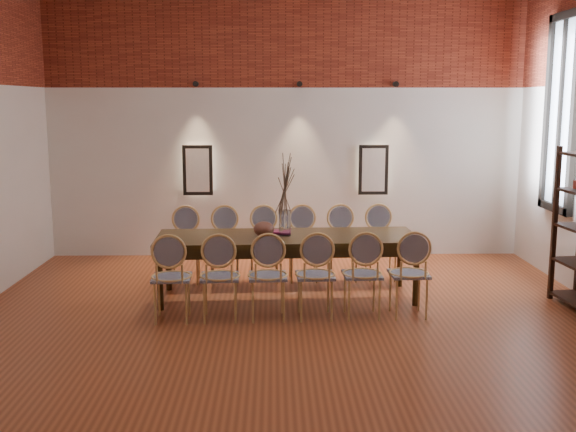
{
  "coord_description": "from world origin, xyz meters",
  "views": [
    {
      "loc": [
        -0.18,
        -6.49,
        2.3
      ],
      "look_at": [
        -0.02,
        0.84,
        1.05
      ],
      "focal_mm": 42.0,
      "sensor_mm": 36.0,
      "label": 1
    }
  ],
  "objects_px": {
    "chair_far_e": "(342,244)",
    "book": "(276,232)",
    "chair_far_a": "(185,246)",
    "chair_far_f": "(381,244)",
    "chair_near_a": "(172,277)",
    "vase": "(285,223)",
    "chair_near_c": "(268,276)",
    "chair_near_e": "(362,274)",
    "bowl": "(264,229)",
    "chair_near_b": "(220,276)",
    "chair_far_d": "(303,245)",
    "dining_table": "(287,267)",
    "chair_far_b": "(225,246)",
    "chair_near_f": "(409,274)",
    "chair_near_d": "(315,275)",
    "chair_far_c": "(264,245)"
  },
  "relations": [
    {
      "from": "chair_near_f",
      "to": "chair_near_b",
      "type": "bearing_deg",
      "value": 180.0
    },
    {
      "from": "chair_far_a",
      "to": "chair_far_f",
      "type": "distance_m",
      "value": 2.54
    },
    {
      "from": "chair_near_c",
      "to": "chair_near_d",
      "type": "bearing_deg",
      "value": -0.0
    },
    {
      "from": "chair_near_d",
      "to": "chair_far_c",
      "type": "bearing_deg",
      "value": 108.25
    },
    {
      "from": "dining_table",
      "to": "chair_far_b",
      "type": "relative_size",
      "value": 3.24
    },
    {
      "from": "dining_table",
      "to": "chair_far_d",
      "type": "distance_m",
      "value": 0.82
    },
    {
      "from": "chair_near_e",
      "to": "bowl",
      "type": "bearing_deg",
      "value": 145.22
    },
    {
      "from": "chair_far_b",
      "to": "chair_near_a",
      "type": "bearing_deg",
      "value": 71.75
    },
    {
      "from": "chair_far_f",
      "to": "dining_table",
      "type": "bearing_deg",
      "value": 31.24
    },
    {
      "from": "chair_near_d",
      "to": "vase",
      "type": "bearing_deg",
      "value": 110.11
    },
    {
      "from": "dining_table",
      "to": "book",
      "type": "distance_m",
      "value": 0.43
    },
    {
      "from": "chair_far_d",
      "to": "book",
      "type": "height_order",
      "value": "chair_far_d"
    },
    {
      "from": "chair_far_f",
      "to": "book",
      "type": "distance_m",
      "value": 1.56
    },
    {
      "from": "chair_near_b",
      "to": "chair_near_f",
      "type": "height_order",
      "value": "same"
    },
    {
      "from": "chair_far_d",
      "to": "chair_far_e",
      "type": "height_order",
      "value": "same"
    },
    {
      "from": "chair_near_b",
      "to": "chair_near_c",
      "type": "xyz_separation_m",
      "value": [
        0.51,
        0.02,
        0.0
      ]
    },
    {
      "from": "chair_far_a",
      "to": "chair_far_e",
      "type": "bearing_deg",
      "value": 180.0
    },
    {
      "from": "chair_near_b",
      "to": "bowl",
      "type": "height_order",
      "value": "chair_near_b"
    },
    {
      "from": "chair_far_a",
      "to": "vase",
      "type": "bearing_deg",
      "value": 148.19
    },
    {
      "from": "chair_near_c",
      "to": "chair_near_e",
      "type": "xyz_separation_m",
      "value": [
        1.01,
        0.04,
        0.0
      ]
    },
    {
      "from": "dining_table",
      "to": "chair_far_b",
      "type": "height_order",
      "value": "chair_far_b"
    },
    {
      "from": "chair_far_c",
      "to": "chair_far_e",
      "type": "distance_m",
      "value": 1.01
    },
    {
      "from": "chair_near_a",
      "to": "chair_near_d",
      "type": "height_order",
      "value": "same"
    },
    {
      "from": "chair_far_b",
      "to": "chair_far_e",
      "type": "relative_size",
      "value": 1.0
    },
    {
      "from": "chair_near_a",
      "to": "vase",
      "type": "xyz_separation_m",
      "value": [
        1.21,
        0.82,
        0.43
      ]
    },
    {
      "from": "chair_far_d",
      "to": "bowl",
      "type": "xyz_separation_m",
      "value": [
        -0.5,
        -0.84,
        0.37
      ]
    },
    {
      "from": "dining_table",
      "to": "chair_near_f",
      "type": "relative_size",
      "value": 3.24
    },
    {
      "from": "chair_near_b",
      "to": "chair_far_f",
      "type": "bearing_deg",
      "value": 37.17
    },
    {
      "from": "dining_table",
      "to": "chair_near_f",
      "type": "distance_m",
      "value": 1.49
    },
    {
      "from": "chair_far_e",
      "to": "book",
      "type": "distance_m",
      "value": 1.13
    },
    {
      "from": "book",
      "to": "chair_near_d",
      "type": "bearing_deg",
      "value": -65.06
    },
    {
      "from": "chair_near_e",
      "to": "chair_far_d",
      "type": "xyz_separation_m",
      "value": [
        -0.57,
        1.52,
        0.0
      ]
    },
    {
      "from": "chair_near_d",
      "to": "chair_far_a",
      "type": "relative_size",
      "value": 1.0
    },
    {
      "from": "dining_table",
      "to": "chair_far_d",
      "type": "relative_size",
      "value": 3.24
    },
    {
      "from": "chair_far_c",
      "to": "chair_near_f",
      "type": "bearing_deg",
      "value": 134.69
    },
    {
      "from": "chair_far_e",
      "to": "bowl",
      "type": "relative_size",
      "value": 3.92
    },
    {
      "from": "chair_near_b",
      "to": "chair_far_f",
      "type": "xyz_separation_m",
      "value": [
        1.97,
        1.61,
        0.0
      ]
    },
    {
      "from": "dining_table",
      "to": "chair_near_c",
      "type": "distance_m",
      "value": 0.82
    },
    {
      "from": "chair_far_e",
      "to": "chair_near_f",
      "type": "bearing_deg",
      "value": 108.25
    },
    {
      "from": "bowl",
      "to": "chair_far_b",
      "type": "bearing_deg",
      "value": 122.88
    },
    {
      "from": "chair_near_e",
      "to": "chair_near_c",
      "type": "bearing_deg",
      "value": 180.0
    },
    {
      "from": "chair_far_a",
      "to": "bowl",
      "type": "relative_size",
      "value": 3.92
    },
    {
      "from": "chair_near_c",
      "to": "chair_far_d",
      "type": "distance_m",
      "value": 1.62
    },
    {
      "from": "dining_table",
      "to": "chair_near_c",
      "type": "bearing_deg",
      "value": -108.25
    },
    {
      "from": "chair_far_e",
      "to": "vase",
      "type": "bearing_deg",
      "value": 44.28
    },
    {
      "from": "chair_near_d",
      "to": "chair_near_c",
      "type": "bearing_deg",
      "value": 180.0
    },
    {
      "from": "chair_near_e",
      "to": "chair_far_e",
      "type": "relative_size",
      "value": 1.0
    },
    {
      "from": "chair_far_a",
      "to": "vase",
      "type": "xyz_separation_m",
      "value": [
        1.27,
        -0.72,
        0.43
      ]
    },
    {
      "from": "chair_near_a",
      "to": "bowl",
      "type": "distance_m",
      "value": 1.28
    },
    {
      "from": "chair_near_b",
      "to": "chair_far_c",
      "type": "bearing_deg",
      "value": 71.75
    }
  ]
}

